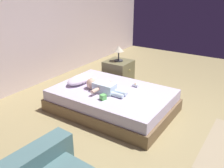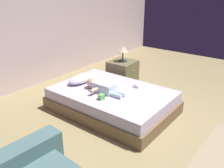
{
  "view_description": "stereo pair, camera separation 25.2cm",
  "coord_description": "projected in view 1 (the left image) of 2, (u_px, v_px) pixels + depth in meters",
  "views": [
    {
      "loc": [
        -2.8,
        -0.77,
        1.85
      ],
      "look_at": [
        0.03,
        1.11,
        0.45
      ],
      "focal_mm": 39.09,
      "sensor_mm": 36.0,
      "label": 1
    },
    {
      "loc": [
        -2.66,
        -0.97,
        1.85
      ],
      "look_at": [
        0.03,
        1.11,
        0.45
      ],
      "focal_mm": 39.09,
      "sensor_mm": 36.0,
      "label": 2
    }
  ],
  "objects": [
    {
      "name": "ground_plane",
      "position": [
        180.0,
        133.0,
        3.26
      ],
      "size": [
        8.0,
        8.0,
        0.0
      ],
      "primitive_type": "plane",
      "color": "#9B8A5B"
    },
    {
      "name": "wall_behind_bed",
      "position": [
        22.0,
        19.0,
        4.31
      ],
      "size": [
        8.0,
        0.12,
        2.53
      ],
      "primitive_type": "cube",
      "color": "silver",
      "rests_on": "ground_plane"
    },
    {
      "name": "bed",
      "position": [
        112.0,
        100.0,
        3.79
      ],
      "size": [
        1.23,
        1.83,
        0.35
      ],
      "color": "brown",
      "rests_on": "ground_plane"
    },
    {
      "name": "pillow",
      "position": [
        81.0,
        79.0,
        3.98
      ],
      "size": [
        0.55,
        0.27,
        0.12
      ],
      "color": "silver",
      "rests_on": "bed"
    },
    {
      "name": "baby",
      "position": [
        102.0,
        87.0,
        3.65
      ],
      "size": [
        0.47,
        0.67,
        0.17
      ],
      "color": "#D0E7F9",
      "rests_on": "bed"
    },
    {
      "name": "toothbrush",
      "position": [
        102.0,
        84.0,
        3.9
      ],
      "size": [
        0.02,
        0.17,
        0.02
      ],
      "color": "blue",
      "rests_on": "bed"
    },
    {
      "name": "nightstand",
      "position": [
        118.0,
        73.0,
        4.75
      ],
      "size": [
        0.47,
        0.5,
        0.48
      ],
      "color": "brown",
      "rests_on": "ground_plane"
    },
    {
      "name": "lamp",
      "position": [
        119.0,
        50.0,
        4.58
      ],
      "size": [
        0.19,
        0.19,
        0.29
      ],
      "color": "#333338",
      "rests_on": "nightstand"
    },
    {
      "name": "toy_block",
      "position": [
        103.0,
        97.0,
        3.4
      ],
      "size": [
        0.09,
        0.09,
        0.07
      ],
      "color": "#65CB5E",
      "rests_on": "bed"
    },
    {
      "name": "baby_bottle",
      "position": [
        135.0,
        85.0,
        3.82
      ],
      "size": [
        0.05,
        0.09,
        0.07
      ],
      "color": "white",
      "rests_on": "bed"
    }
  ]
}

